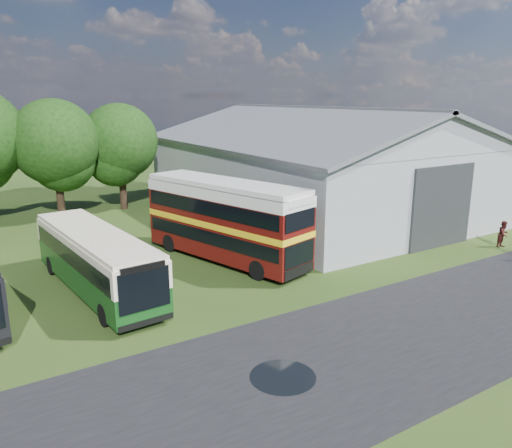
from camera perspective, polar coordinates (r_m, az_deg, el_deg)
ground at (r=20.08m, az=1.63°, el=-12.12°), size 120.00×120.00×0.00m
asphalt_road at (r=19.79m, az=14.09°, el=-13.00°), size 60.00×8.00×0.02m
puddle at (r=17.17m, az=3.07°, el=-17.10°), size 2.20×2.20×0.01m
storage_shed at (r=40.04m, az=6.92°, el=7.45°), size 18.80×24.80×8.15m
tree_right_a at (r=39.48m, az=-22.00°, el=8.64°), size 6.26×6.26×8.83m
tree_right_b at (r=41.45m, az=-15.31°, el=9.06°), size 5.98×5.98×8.45m
shrub_front at (r=27.59m, az=4.42°, el=-4.58°), size 1.70×1.70×1.70m
shrub_mid at (r=29.14m, az=2.08°, el=-3.50°), size 1.60×1.60×1.60m
shrub_back at (r=30.74m, az=-0.01°, el=-2.53°), size 1.80×1.80×1.80m
bus_green_single at (r=24.41m, az=-17.81°, el=-3.96°), size 3.35×10.77×2.92m
bus_maroon_double at (r=27.68m, az=-3.53°, el=0.34°), size 5.35×10.76×4.49m
visitor_b at (r=33.76m, az=26.44°, el=-1.08°), size 0.82×0.65×1.63m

